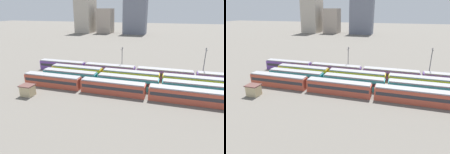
% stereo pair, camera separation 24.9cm
% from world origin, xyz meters
% --- Properties ---
extents(ground_plane, '(600.00, 600.00, 0.00)m').
position_xyz_m(ground_plane, '(0.00, 7.80, 0.00)').
color(ground_plane, '#666059').
extents(train_track_2, '(55.80, 3.06, 3.75)m').
position_xyz_m(train_track_2, '(20.88, 10.40, 1.90)').
color(train_track_2, yellow).
rests_on(train_track_2, ground_plane).
extents(train_track_3, '(112.50, 3.06, 3.75)m').
position_xyz_m(train_track_3, '(40.56, 15.60, 1.90)').
color(train_track_3, '#6B429E').
rests_on(train_track_3, ground_plane).
extents(catenary_pole_1, '(0.24, 3.20, 10.89)m').
position_xyz_m(catenary_pole_1, '(43.08, 18.57, 6.01)').
color(catenary_pole_1, '#4C4C51').
rests_on(catenary_pole_1, ground_plane).
extents(catenary_pole_3, '(0.24, 3.20, 9.70)m').
position_xyz_m(catenary_pole_3, '(15.99, 18.47, 5.39)').
color(catenary_pole_3, '#4C4C51').
rests_on(catenary_pole_3, ground_plane).
extents(signal_hut, '(3.60, 3.00, 3.04)m').
position_xyz_m(signal_hut, '(-3.73, -7.77, 1.55)').
color(signal_hut, '#C6B284').
rests_on(signal_hut, ground_plane).
extents(distant_building_0, '(15.52, 21.88, 39.96)m').
position_xyz_m(distant_building_0, '(-52.24, 140.80, 19.98)').
color(distant_building_0, '#B2A899').
rests_on(distant_building_0, ground_plane).
extents(distant_building_1, '(14.17, 14.01, 23.20)m').
position_xyz_m(distant_building_1, '(-31.33, 140.80, 11.60)').
color(distant_building_1, '#A89989').
rests_on(distant_building_1, ground_plane).
extents(distant_building_2, '(21.36, 12.39, 31.91)m').
position_xyz_m(distant_building_2, '(-1.94, 140.80, 15.96)').
color(distant_building_2, slate).
rests_on(distant_building_2, ground_plane).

